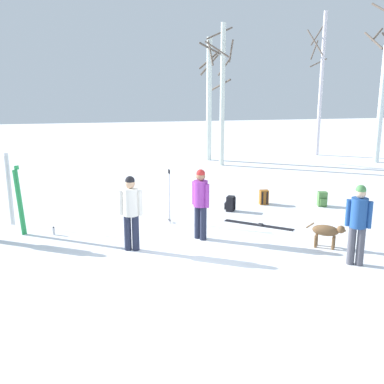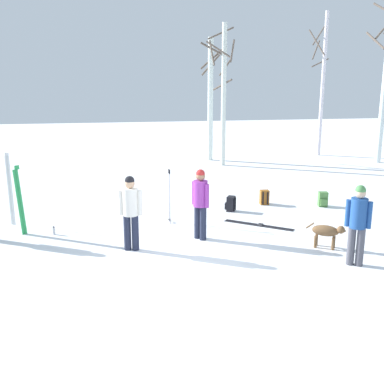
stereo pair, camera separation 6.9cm
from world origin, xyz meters
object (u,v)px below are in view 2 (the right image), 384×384
object	(u,v)px
birch_tree_1	(223,91)
ski_pair_planted_1	(20,201)
ski_pair_lying_0	(259,225)
backpack_1	(323,199)
ski_poles_0	(169,195)
ski_pair_planted_2	(10,189)
water_bottle_0	(54,231)
birch_tree_2	(322,82)
person_0	(358,220)
dog	(327,232)
birch_tree_0	(211,97)
person_2	(131,208)
backpack_0	(231,204)
person_1	(200,200)
backpack_2	(264,197)

from	to	relation	value
birch_tree_1	ski_pair_planted_1	bearing A→B (deg)	-130.43
ski_pair_lying_0	backpack_1	world-z (taller)	backpack_1
ski_poles_0	ski_pair_planted_2	bearing A→B (deg)	173.33
ski_pair_lying_0	water_bottle_0	size ratio (longest dim) A/B	7.74
water_bottle_0	birch_tree_2	bearing A→B (deg)	41.52
person_0	dog	distance (m)	1.20
birch_tree_0	dog	bearing A→B (deg)	-88.02
person_2	backpack_0	xyz separation A→B (m)	(2.96, 2.66, -0.77)
dog	birch_tree_2	size ratio (longest dim) A/B	0.12
person_1	water_bottle_0	size ratio (longest dim) A/B	8.20
backpack_0	birch_tree_2	xyz separation A→B (m)	(6.51, 8.73, 3.26)
ski_pair_planted_2	ski_poles_0	xyz separation A→B (m)	(4.11, -0.48, -0.19)
person_1	backpack_0	xyz separation A→B (m)	(1.29, 2.19, -0.77)
ski_pair_planted_2	person_0	bearing A→B (deg)	-27.64
ski_poles_0	water_bottle_0	bearing A→B (deg)	-170.24
person_0	ski_pair_planted_1	bearing A→B (deg)	156.69
backpack_2	birch_tree_1	bearing A→B (deg)	88.79
ski_pair_lying_0	water_bottle_0	distance (m)	5.24
backpack_2	birch_tree_0	size ratio (longest dim) A/B	0.08
person_1	ski_pair_lying_0	distance (m)	2.11
person_0	backpack_0	xyz separation A→B (m)	(-1.61, 4.29, -0.77)
person_0	ski_pair_planted_2	bearing A→B (deg)	152.36
person_1	person_2	world-z (taller)	same
backpack_1	backpack_2	xyz separation A→B (m)	(-1.67, 0.51, 0.00)
ski_pair_lying_0	backpack_1	size ratio (longest dim) A/B	3.68
birch_tree_2	backpack_2	bearing A→B (deg)	-123.05
person_1	birch_tree_2	world-z (taller)	birch_tree_2
water_bottle_0	birch_tree_2	size ratio (longest dim) A/B	0.03
ski_pair_planted_2	water_bottle_0	size ratio (longest dim) A/B	9.22
dog	ski_pair_planted_2	size ratio (longest dim) A/B	0.41
ski_pair_planted_2	backpack_2	xyz separation A→B (m)	(7.17, 0.87, -0.74)
person_1	backpack_1	size ratio (longest dim) A/B	3.90
backpack_1	person_2	bearing A→B (deg)	-155.03
person_0	person_1	xyz separation A→B (m)	(-2.90, 2.10, 0.00)
person_2	birch_tree_0	world-z (taller)	birch_tree_0
ski_pair_planted_2	water_bottle_0	bearing A→B (deg)	-40.53
dog	backpack_2	world-z (taller)	dog
person_2	person_1	bearing A→B (deg)	15.79
birch_tree_0	birch_tree_2	xyz separation A→B (m)	(5.45, 0.46, 0.62)
ski_pair_planted_2	backpack_1	xyz separation A→B (m)	(8.84, 0.36, -0.74)
person_0	birch_tree_0	world-z (taller)	birch_tree_0
person_1	ski_poles_0	distance (m)	1.53
person_2	birch_tree_1	xyz separation A→B (m)	(4.28, 9.59, 2.17)
dog	ski_poles_0	size ratio (longest dim) A/B	0.54
backpack_2	birch_tree_2	world-z (taller)	birch_tree_2
person_2	ski_pair_planted_2	distance (m)	3.83
dog	ski_pair_lying_0	world-z (taller)	dog
ski_pair_planted_2	birch_tree_0	bearing A→B (deg)	50.63
person_0	ski_poles_0	size ratio (longest dim) A/B	1.18
person_1	birch_tree_1	size ratio (longest dim) A/B	0.29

